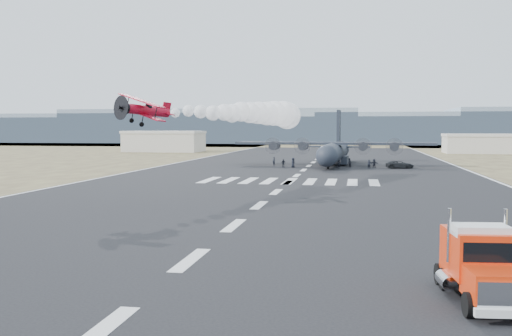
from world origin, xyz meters
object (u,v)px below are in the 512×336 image
(semi_truck, at_px, (479,263))
(crew_f, at_px, (374,164))
(hangar_right, at_px, (479,143))
(crew_g, at_px, (369,164))
(support_vehicle, at_px, (400,165))
(crew_e, at_px, (293,163))
(hangar_left, at_px, (164,141))
(crew_c, at_px, (339,164))
(aerobatic_biplane, at_px, (144,110))
(crew_a, at_px, (274,161))
(crew_h, at_px, (349,163))
(transport_aircraft, at_px, (334,151))
(crew_b, at_px, (323,162))
(crew_d, at_px, (283,163))

(semi_truck, xyz_separation_m, crew_f, (-2.12, 84.98, -0.81))
(hangar_right, xyz_separation_m, crew_g, (-34.11, -71.81, -2.16))
(support_vehicle, xyz_separation_m, crew_e, (-20.33, -1.28, 0.23))
(hangar_right, distance_m, crew_g, 79.53)
(hangar_left, distance_m, crew_c, 89.54)
(aerobatic_biplane, distance_m, crew_c, 58.93)
(crew_a, relative_size, crew_h, 1.00)
(crew_a, height_order, crew_e, crew_e)
(aerobatic_biplane, distance_m, crew_h, 63.25)
(transport_aircraft, relative_size, crew_b, 22.78)
(support_vehicle, height_order, crew_f, crew_f)
(crew_a, xyz_separation_m, crew_g, (18.86, -4.13, -0.05))
(hangar_right, xyz_separation_m, transport_aircraft, (-41.08, -62.70, 0.01))
(crew_c, distance_m, crew_h, 4.41)
(crew_b, distance_m, crew_e, 6.94)
(hangar_left, xyz_separation_m, crew_e, (49.35, -66.51, -2.46))
(transport_aircraft, distance_m, crew_h, 7.41)
(support_vehicle, bearing_deg, crew_d, 88.38)
(semi_truck, relative_size, crew_f, 4.44)
(crew_b, bearing_deg, aerobatic_biplane, 26.89)
(transport_aircraft, height_order, crew_h, transport_aircraft)
(crew_f, xyz_separation_m, crew_g, (-0.98, -1.53, -0.02))
(crew_d, relative_size, crew_g, 0.98)
(crew_h, bearing_deg, crew_g, 66.01)
(crew_a, xyz_separation_m, crew_e, (4.32, -3.83, 0.05))
(crew_g, xyz_separation_m, crew_h, (-3.76, 2.78, 0.05))
(support_vehicle, distance_m, crew_b, 15.08)
(aerobatic_biplane, relative_size, crew_c, 3.68)
(crew_d, height_order, crew_e, crew_e)
(aerobatic_biplane, relative_size, crew_h, 3.59)
(transport_aircraft, distance_m, crew_f, 11.19)
(hangar_right, xyz_separation_m, crew_c, (-39.80, -73.00, -2.13))
(crew_f, bearing_deg, crew_b, 164.16)
(hangar_left, xyz_separation_m, transport_aircraft, (56.92, -57.70, -0.39))
(hangar_right, xyz_separation_m, support_vehicle, (-28.31, -70.23, -2.29))
(crew_e, bearing_deg, crew_d, 70.08)
(hangar_left, distance_m, crew_b, 83.09)
(support_vehicle, relative_size, crew_b, 2.91)
(crew_c, xyz_separation_m, crew_f, (6.67, 2.72, -0.01))
(hangar_left, bearing_deg, crew_c, -49.44)
(aerobatic_biplane, distance_m, crew_b, 63.52)
(crew_e, bearing_deg, transport_aircraft, -88.53)
(semi_truck, distance_m, support_vehicle, 85.08)
(crew_d, relative_size, crew_h, 0.93)
(crew_c, xyz_separation_m, crew_e, (-8.85, 1.49, 0.07))
(crew_h, bearing_deg, hangar_right, 163.75)
(support_vehicle, distance_m, crew_c, 11.82)
(crew_f, xyz_separation_m, crew_h, (-4.74, 1.25, 0.03))
(crew_f, distance_m, crew_g, 1.82)
(hangar_left, bearing_deg, crew_a, -54.30)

